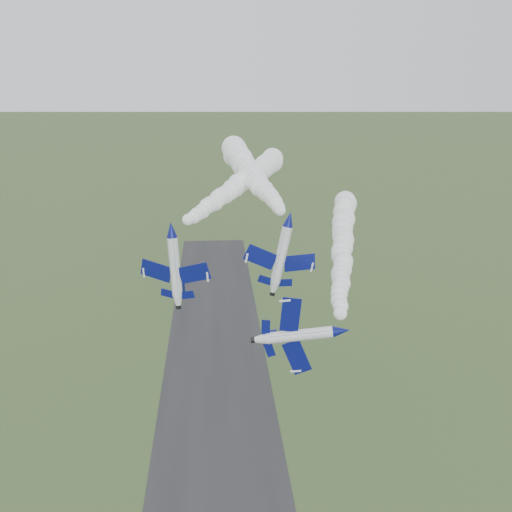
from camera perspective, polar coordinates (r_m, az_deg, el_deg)
The scene contains 7 objects.
runway at distance 114.77m, azimuth -3.87°, elevation -16.93°, with size 24.00×260.00×0.04m, color #2A2A2C.
jet_lead at distance 70.45m, azimuth 8.58°, elevation -7.44°, with size 4.85×12.28×10.03m.
smoke_trail_jet_lead at distance 100.89m, azimuth 8.68°, elevation 1.30°, with size 4.66×59.68×4.66m, color white, non-canonical shape.
jet_pair_left at distance 84.56m, azimuth -8.50°, elevation 2.63°, with size 11.37×13.03×3.39m.
smoke_trail_jet_pair_left at distance 114.68m, azimuth -1.59°, elevation 7.30°, with size 5.23×59.68×5.23m, color white, non-canonical shape.
jet_pair_right at distance 85.86m, azimuth 3.37°, elevation 3.71°, with size 11.21×13.59×3.87m.
smoke_trail_jet_pair_right at distance 116.84m, azimuth -0.49°, elevation 8.25°, with size 5.96×59.20×5.96m, color white, non-canonical shape.
Camera 1 is at (0.17, -64.30, 65.44)m, focal length 40.00 mm.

